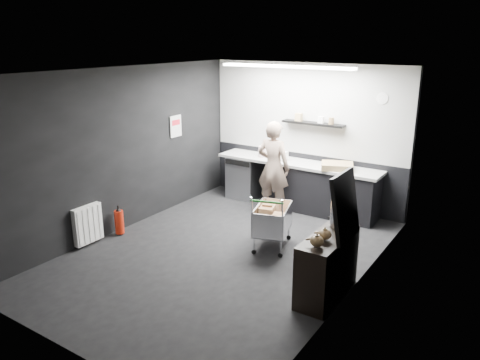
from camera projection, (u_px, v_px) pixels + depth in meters
The scene contains 22 objects.
floor at pixel (223, 254), 7.08m from camera, with size 5.50×5.50×0.00m, color black.
ceiling at pixel (221, 71), 6.29m from camera, with size 5.50×5.50×0.00m, color white.
wall_back at pixel (306, 135), 8.88m from camera, with size 5.50×5.50×0.00m, color black.
wall_front at pixel (56, 232), 4.48m from camera, with size 5.50×5.50×0.00m, color black.
wall_left at pixel (124, 150), 7.73m from camera, with size 5.50×5.50×0.00m, color black.
wall_right at pixel (357, 192), 5.63m from camera, with size 5.50×5.50×0.00m, color black.
kitchen_wall_panel at pixel (306, 109), 8.72m from camera, with size 3.95×0.02×1.70m, color beige.
dado_panel at pixel (304, 178), 9.11m from camera, with size 3.95×0.02×1.00m, color black.
floating_shelf at pixel (313, 123), 8.59m from camera, with size 1.20×0.22×0.04m, color black.
wall_clock at pixel (382, 98), 7.89m from camera, with size 0.20×0.20×0.03m, color white.
poster at pixel (176, 126), 8.70m from camera, with size 0.02×0.30×0.40m, color silver.
poster_red_band at pixel (176, 122), 8.68m from camera, with size 0.01×0.22×0.10m, color red.
radiator at pixel (88, 224), 7.27m from camera, with size 0.10×0.50×0.60m, color white.
ceiling_strip at pixel (285, 67), 7.77m from camera, with size 2.40×0.20×0.04m, color white.
prep_counter at pixel (303, 186), 8.81m from camera, with size 3.20×0.61×0.90m.
person at pixel (273, 167), 8.53m from camera, with size 0.63×0.41×1.72m, color beige.
shopping_cart at pixel (272, 221), 7.20m from camera, with size 0.71×0.96×0.90m.
sideboard at pixel (329, 257), 5.80m from camera, with size 0.46×1.09×1.63m.
fire_extinguisher at pixel (119, 221), 7.70m from camera, with size 0.15×0.15×0.48m.
cardboard_box at pixel (337, 166), 8.27m from camera, with size 0.54×0.41×0.11m, color tan.
pink_tub at pixel (264, 151), 9.10m from camera, with size 0.21×0.21×0.21m, color silver.
white_container at pixel (282, 156), 8.84m from camera, with size 0.20×0.15×0.17m, color white.
Camera 1 is at (3.75, -5.24, 3.14)m, focal length 35.00 mm.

